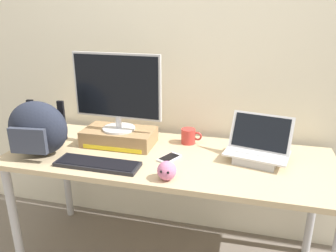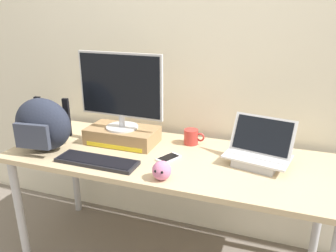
% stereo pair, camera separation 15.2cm
% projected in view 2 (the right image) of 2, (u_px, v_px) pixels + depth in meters
% --- Properties ---
extents(back_wall, '(7.00, 0.10, 2.60)m').
position_uv_depth(back_wall, '(192.00, 47.00, 2.08)').
color(back_wall, silver).
rests_on(back_wall, ground).
extents(desk, '(1.86, 0.70, 0.73)m').
position_uv_depth(desk, '(168.00, 167.00, 1.89)').
color(desk, tan).
rests_on(desk, ground).
extents(toner_box_yellow, '(0.43, 0.24, 0.10)m').
position_uv_depth(toner_box_yellow, '(123.00, 135.00, 2.04)').
color(toner_box_yellow, '#9E7A51').
rests_on(toner_box_yellow, desk).
extents(desktop_monitor, '(0.55, 0.20, 0.46)m').
position_uv_depth(desktop_monitor, '(120.00, 90.00, 1.94)').
color(desktop_monitor, silver).
rests_on(desktop_monitor, toner_box_yellow).
extents(open_laptop, '(0.37, 0.28, 0.25)m').
position_uv_depth(open_laptop, '(258.00, 155.00, 1.75)').
color(open_laptop, '#ADADB2').
rests_on(open_laptop, desk).
extents(external_keyboard, '(0.46, 0.15, 0.02)m').
position_uv_depth(external_keyboard, '(97.00, 161.00, 1.77)').
color(external_keyboard, black).
rests_on(external_keyboard, desk).
extents(messenger_backpack, '(0.36, 0.27, 0.32)m').
position_uv_depth(messenger_backpack, '(43.00, 125.00, 1.89)').
color(messenger_backpack, '#232838').
rests_on(messenger_backpack, desk).
extents(coffee_mug, '(0.13, 0.09, 0.09)m').
position_uv_depth(coffee_mug, '(191.00, 137.00, 2.02)').
color(coffee_mug, '#B2332D').
rests_on(coffee_mug, desk).
extents(cell_phone, '(0.12, 0.16, 0.01)m').
position_uv_depth(cell_phone, '(169.00, 158.00, 1.82)').
color(cell_phone, silver).
rests_on(cell_phone, desk).
extents(plush_toy, '(0.10, 0.10, 0.10)m').
position_uv_depth(plush_toy, '(162.00, 170.00, 1.59)').
color(plush_toy, '#CC7099').
rests_on(plush_toy, desk).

